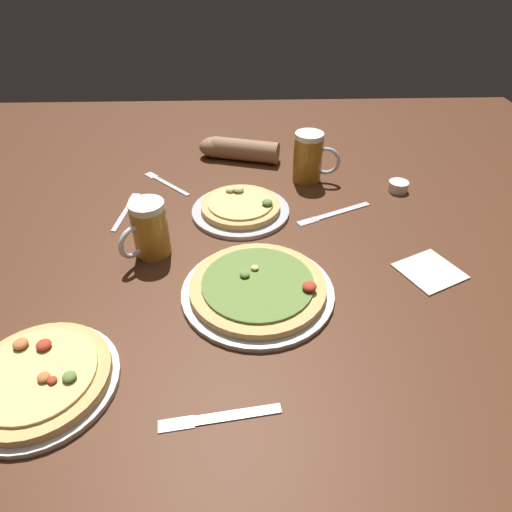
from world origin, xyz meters
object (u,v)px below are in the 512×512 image
fork_left (166,183)px  diner_arm (236,149)px  knife_right (334,213)px  pizza_plate_near (260,288)px  fork_spare (126,210)px  knife_spare (219,417)px  pizza_plate_side (39,379)px  ramekin_sauce (398,186)px  pizza_plate_far (241,208)px  beer_mug_amber (149,230)px  beer_mug_dark (309,158)px  napkin_folded (430,270)px

fork_left → diner_arm: 0.28m
fork_left → knife_right: (0.50, -0.20, 0.00)m
pizza_plate_near → fork_spare: 0.52m
knife_right → fork_spare: bearing=176.3°
fork_left → knife_spare: 0.85m
pizza_plate_side → ramekin_sauce: 1.08m
pizza_plate_far → knife_spare: (-0.04, -0.64, -0.01)m
pizza_plate_far → beer_mug_amber: 0.29m
pizza_plate_near → beer_mug_amber: size_ratio=2.37×
beer_mug_amber → knife_right: size_ratio=0.63×
beer_mug_dark → napkin_folded: (0.23, -0.47, -0.07)m
pizza_plate_far → fork_spare: (-0.33, 0.02, -0.01)m
knife_spare → diner_arm: (0.02, 0.99, 0.03)m
pizza_plate_side → knife_spare: (0.32, -0.08, -0.01)m
pizza_plate_far → knife_spare: 0.64m
fork_left → diner_arm: (0.22, 0.17, 0.03)m
pizza_plate_near → knife_right: pizza_plate_near is taller
pizza_plate_side → napkin_folded: (0.80, 0.29, -0.01)m
diner_arm → beer_mug_dark: bearing=-35.5°
beer_mug_amber → knife_spare: bearing=-68.7°
pizza_plate_side → fork_left: (0.12, 0.75, -0.01)m
ramekin_sauce → diner_arm: size_ratio=0.21×
diner_arm → ramekin_sauce: bearing=-26.0°
pizza_plate_near → beer_mug_amber: beer_mug_amber is taller
beer_mug_dark → knife_right: (0.05, -0.21, -0.07)m
pizza_plate_near → beer_mug_amber: (-0.26, 0.16, 0.05)m
pizza_plate_side → knife_spare: 0.33m
napkin_folded → pizza_plate_side: bearing=-160.2°
beer_mug_amber → napkin_folded: 0.67m
pizza_plate_side → knife_spare: size_ratio=1.32×
knife_right → fork_spare: (-0.59, 0.04, -0.00)m
pizza_plate_side → knife_right: 0.83m
pizza_plate_side → diner_arm: 0.98m
beer_mug_amber → napkin_folded: beer_mug_amber is taller
pizza_plate_near → beer_mug_dark: 0.56m
pizza_plate_side → ramekin_sauce: bearing=38.9°
beer_mug_amber → knife_right: bearing=18.8°
ramekin_sauce → fork_spare: bearing=-173.8°
pizza_plate_side → diner_arm: (0.34, 0.92, 0.02)m
pizza_plate_side → fork_spare: size_ratio=1.34×
knife_right → knife_spare: (-0.30, -0.63, -0.00)m
pizza_plate_near → knife_spare: pizza_plate_near is taller
pizza_plate_side → beer_mug_dark: 0.95m
fork_spare → diner_arm: (0.31, 0.33, 0.03)m
knife_right → fork_spare: same height
knife_spare → diner_arm: diner_arm is taller
napkin_folded → fork_left: (-0.68, 0.46, -0.00)m
beer_mug_amber → fork_spare: 0.24m
pizza_plate_far → ramekin_sauce: pizza_plate_far is taller
pizza_plate_near → diner_arm: 0.69m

